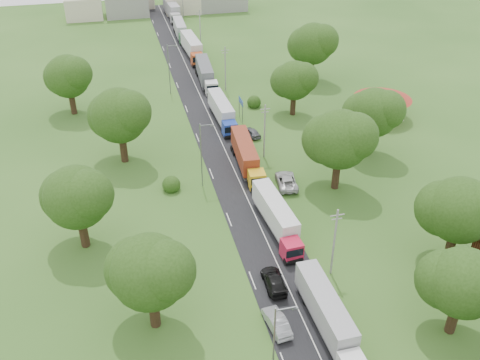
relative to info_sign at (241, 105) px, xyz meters
name	(u,v)px	position (x,y,z in m)	size (l,w,h in m)	color
ground	(268,243)	(-5.20, -35.00, -3.00)	(260.00, 260.00, 0.00)	#2D541C
road	(232,164)	(-5.20, -15.00, -3.00)	(8.00, 200.00, 0.04)	black
info_sign	(241,105)	(0.00, 0.00, 0.00)	(0.12, 3.10, 4.10)	slate
pole_1	(334,242)	(0.30, -42.00, 1.68)	(1.60, 0.24, 9.00)	gray
pole_2	(265,131)	(0.30, -14.00, 1.68)	(1.60, 0.24, 9.00)	gray
pole_3	(225,68)	(0.30, 14.00, 1.68)	(1.60, 0.24, 9.00)	gray
pole_4	(200,28)	(0.30, 42.00, 1.68)	(1.60, 0.24, 9.00)	gray
pole_5	(183,0)	(0.30, 70.00, 1.68)	(1.60, 0.24, 9.00)	gray
lamp_0	(276,345)	(-10.55, -55.00, 2.55)	(2.03, 0.22, 10.00)	slate
lamp_1	(202,152)	(-10.55, -20.00, 2.55)	(2.03, 0.22, 10.00)	slate
lamp_2	(170,67)	(-10.55, 15.00, 2.55)	(2.03, 0.22, 10.00)	slate
tree_2	(462,282)	(8.79, -52.86, 3.59)	(8.00, 8.00, 10.10)	#382616
tree_3	(459,209)	(14.79, -42.84, 4.22)	(8.80, 8.80, 11.07)	#382616
tree_4	(339,139)	(7.79, -24.83, 4.85)	(9.60, 9.60, 12.05)	#382616
tree_5	(373,112)	(16.79, -16.84, 4.22)	(8.80, 8.80, 11.07)	#382616
tree_6	(294,80)	(9.79, 0.14, 3.59)	(8.00, 8.00, 10.10)	#382616
tree_7	(313,43)	(18.79, 15.17, 4.85)	(9.60, 9.60, 12.05)	#382616
tree_10	(149,271)	(-20.21, -44.84, 4.22)	(8.80, 8.80, 11.07)	#382616
tree_11	(77,196)	(-27.21, -29.84, 4.22)	(8.80, 8.80, 11.07)	#382616
tree_12	(119,115)	(-21.21, -9.83, 4.85)	(9.60, 9.60, 12.05)	#382616
tree_13	(68,76)	(-29.21, 10.16, 4.22)	(8.80, 8.80, 11.07)	#382616
house_cream	(382,99)	(24.80, -5.00, 0.64)	(10.08, 10.08, 5.80)	beige
distant_town	(164,1)	(-4.52, 75.00, 0.49)	(52.00, 8.00, 8.00)	gray
truck_0	(328,316)	(-3.32, -49.91, -0.97)	(2.59, 13.81, 3.83)	silver
truck_1	(277,217)	(-3.34, -32.60, -0.98)	(3.12, 13.84, 3.82)	#BD1536
truck_2	(246,156)	(-3.23, -16.42, -0.92)	(3.20, 14.19, 3.92)	gold
truck_3	(222,111)	(-3.39, 0.13, -0.96)	(2.69, 13.89, 3.84)	#193599
truck_4	(205,74)	(-2.91, 18.58, -0.85)	(3.29, 14.72, 4.06)	silver
truck_5	(192,47)	(-2.84, 35.56, -0.73)	(3.27, 15.53, 4.29)	#B5441B
truck_6	(180,30)	(-3.34, 50.94, -0.98)	(2.74, 13.78, 3.81)	#276933
truck_7	(172,10)	(-2.92, 69.62, -0.75)	(3.42, 15.40, 4.25)	#A5A5A5
car_lane_mid	(277,322)	(-8.20, -48.38, -2.22)	(1.65, 4.72, 1.56)	gray
car_lane_rear	(274,281)	(-6.69, -42.46, -2.24)	(2.14, 5.27, 1.53)	black
car_verge_near	(286,181)	(1.14, -22.85, -2.18)	(2.73, 5.92, 1.65)	#BCBCBC
car_verge_far	(252,132)	(0.30, -6.61, -2.30)	(1.67, 4.15, 1.41)	#505257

